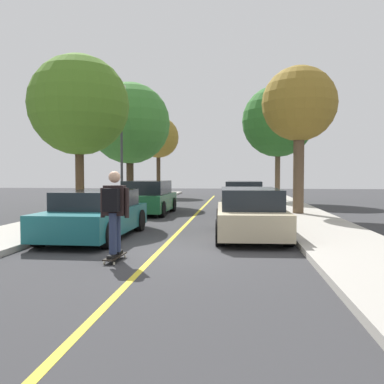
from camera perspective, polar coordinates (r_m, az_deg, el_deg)
ground at (r=9.33m, az=-4.47°, el=-8.09°), size 80.00×80.00×0.00m
sidewalk_right at (r=9.53m, az=21.90°, el=-7.62°), size 2.32×56.00×0.14m
center_line at (r=13.24m, az=-1.31°, el=-4.94°), size 0.12×39.20×0.01m
parked_car_left_nearest at (r=11.46m, az=-13.01°, el=-2.99°), size 1.94×4.41×1.26m
parked_car_left_near at (r=17.84m, az=-6.07°, el=-0.79°), size 1.99×4.04×1.42m
parked_car_right_nearest at (r=11.49m, az=7.89°, el=-2.78°), size 1.96×4.53×1.32m
parked_car_right_near at (r=18.47m, az=7.18°, el=-0.73°), size 1.94×4.15×1.39m
street_tree_left_nearest at (r=16.44m, az=-15.23°, el=11.36°), size 3.73×3.73×6.02m
street_tree_left_near at (r=23.56m, az=-8.53°, el=9.25°), size 4.47×4.47×6.61m
street_tree_left_far at (r=31.89m, az=-4.63°, el=7.43°), size 3.10×3.10×5.91m
street_tree_right_nearest at (r=17.43m, az=14.48°, el=11.44°), size 2.97×2.97×5.86m
street_tree_right_near at (r=25.76m, az=11.69°, el=9.45°), size 4.27×4.27×6.87m
streetlamp at (r=20.47m, az=-9.62°, el=7.32°), size 0.36×0.24×5.81m
skateboard at (r=8.41m, az=-10.48°, el=-8.69°), size 0.26×0.85×0.10m
skateboarder at (r=8.25m, az=-10.61°, el=-2.20°), size 0.58×0.70×1.66m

